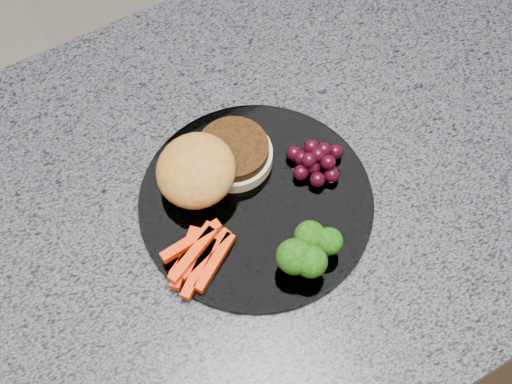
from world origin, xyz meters
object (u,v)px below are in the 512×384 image
at_px(plate, 256,202).
at_px(burger, 210,166).
at_px(island_cabinet, 243,327).
at_px(grape_bunch, 317,160).

relative_size(plate, burger, 1.60).
xyz_separation_m(island_cabinet, plate, (0.01, -0.02, 0.47)).
height_order(plate, grape_bunch, grape_bunch).
xyz_separation_m(plate, grape_bunch, (0.08, 0.00, 0.02)).
bearing_deg(burger, plate, -81.28).
bearing_deg(island_cabinet, burger, 114.28).
relative_size(burger, grape_bunch, 2.47).
xyz_separation_m(island_cabinet, grape_bunch, (0.09, -0.02, 0.49)).
distance_m(island_cabinet, burger, 0.50).
height_order(island_cabinet, burger, burger).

